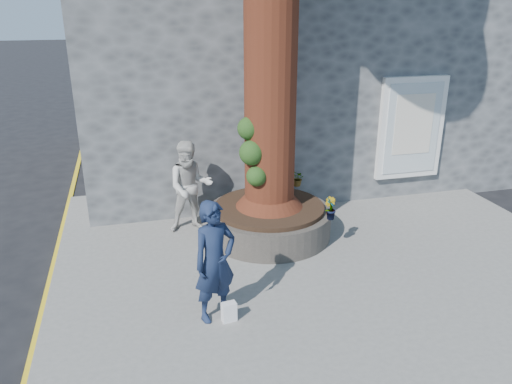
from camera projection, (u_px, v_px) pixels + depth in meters
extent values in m
plane|color=black|center=(254.00, 304.00, 7.50)|extent=(120.00, 120.00, 0.00)
cube|color=slate|center=(323.00, 257.00, 8.73)|extent=(9.00, 8.00, 0.12)
cube|color=yellow|center=(47.00, 296.00, 7.68)|extent=(0.10, 30.00, 0.01)
cube|color=#484A4C|center=(277.00, 51.00, 13.52)|extent=(10.00, 8.00, 6.00)
cube|color=white|center=(411.00, 128.00, 10.74)|extent=(1.50, 0.12, 2.20)
cube|color=silver|center=(413.00, 129.00, 10.68)|extent=(1.25, 0.04, 1.95)
cube|color=silver|center=(414.00, 124.00, 10.63)|extent=(0.90, 0.02, 1.30)
cylinder|color=black|center=(269.00, 222.00, 9.36)|extent=(2.30, 2.30, 0.52)
cylinder|color=black|center=(269.00, 207.00, 9.25)|extent=(2.04, 2.04, 0.08)
cone|color=#472211|center=(269.00, 188.00, 9.11)|extent=(1.24, 1.24, 0.70)
sphere|color=#194115|center=(252.00, 153.00, 8.57)|extent=(0.44, 0.44, 0.44)
sphere|color=#194115|center=(257.00, 176.00, 8.64)|extent=(0.36, 0.36, 0.36)
sphere|color=#194115|center=(249.00, 128.00, 8.53)|extent=(0.40, 0.40, 0.40)
imported|color=#17223F|center=(215.00, 262.00, 6.69)|extent=(0.74, 0.61, 1.73)
imported|color=beige|center=(190.00, 187.00, 9.36)|extent=(0.87, 0.69, 1.76)
cube|color=white|center=(229.00, 312.00, 6.85)|extent=(0.22, 0.15, 0.28)
imported|color=gray|center=(330.00, 208.00, 8.59)|extent=(0.24, 0.25, 0.40)
imported|color=gray|center=(330.00, 208.00, 8.60)|extent=(0.27, 0.27, 0.39)
imported|color=gray|center=(265.00, 189.00, 9.61)|extent=(0.20, 0.20, 0.30)
imported|color=gray|center=(298.00, 178.00, 10.14)|extent=(0.37, 0.39, 0.33)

